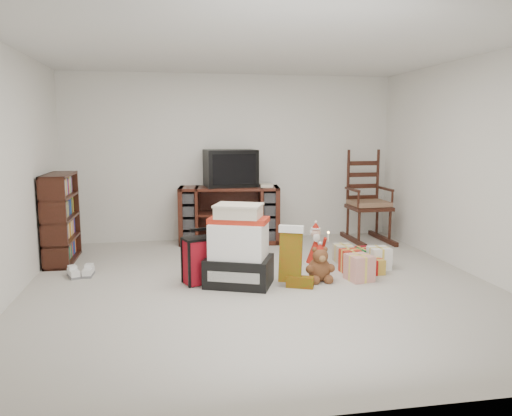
{
  "coord_description": "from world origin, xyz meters",
  "views": [
    {
      "loc": [
        -0.97,
        -5.09,
        1.65
      ],
      "look_at": [
        0.04,
        0.6,
        0.76
      ],
      "focal_mm": 35.0,
      "sensor_mm": 36.0,
      "label": 1
    }
  ],
  "objects_px": {
    "tv_stand": "(229,215)",
    "red_suitcase": "(203,260)",
    "gift_cluster": "(360,259)",
    "sneaker_pair": "(81,273)",
    "gift_pile": "(239,251)",
    "mrs_claus_figurine": "(224,245)",
    "rocking_chair": "(367,209)",
    "crt_television": "(230,168)",
    "santa_figurine": "(315,249)",
    "bookshelf": "(61,220)",
    "teddy_bear": "(319,266)"
  },
  "relations": [
    {
      "from": "tv_stand",
      "to": "red_suitcase",
      "type": "xyz_separation_m",
      "value": [
        -0.54,
        -1.98,
        -0.16
      ]
    },
    {
      "from": "gift_cluster",
      "to": "sneaker_pair",
      "type": "bearing_deg",
      "value": 175.66
    },
    {
      "from": "tv_stand",
      "to": "gift_pile",
      "type": "distance_m",
      "value": 2.11
    },
    {
      "from": "red_suitcase",
      "to": "mrs_claus_figurine",
      "type": "height_order",
      "value": "mrs_claus_figurine"
    },
    {
      "from": "tv_stand",
      "to": "rocking_chair",
      "type": "xyz_separation_m",
      "value": [
        2.08,
        -0.21,
        0.07
      ]
    },
    {
      "from": "rocking_chair",
      "to": "mrs_claus_figurine",
      "type": "xyz_separation_m",
      "value": [
        -2.3,
        -0.97,
        -0.25
      ]
    },
    {
      "from": "gift_pile",
      "to": "gift_cluster",
      "type": "height_order",
      "value": "gift_pile"
    },
    {
      "from": "tv_stand",
      "to": "crt_television",
      "type": "relative_size",
      "value": 1.94
    },
    {
      "from": "crt_television",
      "to": "mrs_claus_figurine",
      "type": "bearing_deg",
      "value": -106.52
    },
    {
      "from": "sneaker_pair",
      "to": "crt_television",
      "type": "height_order",
      "value": "crt_television"
    },
    {
      "from": "tv_stand",
      "to": "crt_television",
      "type": "distance_m",
      "value": 0.69
    },
    {
      "from": "tv_stand",
      "to": "rocking_chair",
      "type": "bearing_deg",
      "value": 0.79
    },
    {
      "from": "rocking_chair",
      "to": "santa_figurine",
      "type": "relative_size",
      "value": 2.61
    },
    {
      "from": "gift_pile",
      "to": "red_suitcase",
      "type": "relative_size",
      "value": 1.43
    },
    {
      "from": "bookshelf",
      "to": "sneaker_pair",
      "type": "xyz_separation_m",
      "value": [
        0.34,
        -0.75,
        -0.5
      ]
    },
    {
      "from": "rocking_chair",
      "to": "santa_figurine",
      "type": "distance_m",
      "value": 1.75
    },
    {
      "from": "gift_pile",
      "to": "red_suitcase",
      "type": "height_order",
      "value": "gift_pile"
    },
    {
      "from": "tv_stand",
      "to": "santa_figurine",
      "type": "xyz_separation_m",
      "value": [
        0.89,
        -1.47,
        -0.21
      ]
    },
    {
      "from": "gift_pile",
      "to": "mrs_claus_figurine",
      "type": "xyz_separation_m",
      "value": [
        -0.06,
        0.92,
        -0.14
      ]
    },
    {
      "from": "bookshelf",
      "to": "teddy_bear",
      "type": "height_order",
      "value": "bookshelf"
    },
    {
      "from": "santa_figurine",
      "to": "sneaker_pair",
      "type": "relative_size",
      "value": 1.75
    },
    {
      "from": "mrs_claus_figurine",
      "to": "crt_television",
      "type": "xyz_separation_m",
      "value": [
        0.24,
        1.23,
        0.88
      ]
    },
    {
      "from": "tv_stand",
      "to": "teddy_bear",
      "type": "relative_size",
      "value": 3.97
    },
    {
      "from": "crt_television",
      "to": "red_suitcase",
      "type": "bearing_deg",
      "value": -110.83
    },
    {
      "from": "red_suitcase",
      "to": "crt_television",
      "type": "relative_size",
      "value": 0.77
    },
    {
      "from": "rocking_chair",
      "to": "gift_cluster",
      "type": "height_order",
      "value": "rocking_chair"
    },
    {
      "from": "red_suitcase",
      "to": "mrs_claus_figurine",
      "type": "xyz_separation_m",
      "value": [
        0.32,
        0.79,
        -0.03
      ]
    },
    {
      "from": "tv_stand",
      "to": "sneaker_pair",
      "type": "bearing_deg",
      "value": -135.44
    },
    {
      "from": "bookshelf",
      "to": "santa_figurine",
      "type": "xyz_separation_m",
      "value": [
        3.13,
        -0.74,
        -0.33
      ]
    },
    {
      "from": "bookshelf",
      "to": "mrs_claus_figurine",
      "type": "relative_size",
      "value": 1.84
    },
    {
      "from": "bookshelf",
      "to": "sneaker_pair",
      "type": "distance_m",
      "value": 0.96
    },
    {
      "from": "tv_stand",
      "to": "red_suitcase",
      "type": "bearing_deg",
      "value": -98.48
    },
    {
      "from": "tv_stand",
      "to": "sneaker_pair",
      "type": "distance_m",
      "value": 2.44
    },
    {
      "from": "gift_pile",
      "to": "gift_cluster",
      "type": "bearing_deg",
      "value": 35.39
    },
    {
      "from": "teddy_bear",
      "to": "gift_cluster",
      "type": "distance_m",
      "value": 0.75
    },
    {
      "from": "santa_figurine",
      "to": "mrs_claus_figurine",
      "type": "bearing_deg",
      "value": 165.66
    },
    {
      "from": "red_suitcase",
      "to": "teddy_bear",
      "type": "relative_size",
      "value": 1.58
    },
    {
      "from": "sneaker_pair",
      "to": "crt_television",
      "type": "bearing_deg",
      "value": 26.14
    },
    {
      "from": "red_suitcase",
      "to": "mrs_claus_figurine",
      "type": "bearing_deg",
      "value": 49.11
    },
    {
      "from": "tv_stand",
      "to": "mrs_claus_figurine",
      "type": "bearing_deg",
      "value": -93.71
    },
    {
      "from": "tv_stand",
      "to": "crt_television",
      "type": "bearing_deg",
      "value": 61.79
    },
    {
      "from": "mrs_claus_figurine",
      "to": "crt_television",
      "type": "height_order",
      "value": "crt_television"
    },
    {
      "from": "bookshelf",
      "to": "sneaker_pair",
      "type": "relative_size",
      "value": 3.59
    },
    {
      "from": "mrs_claus_figurine",
      "to": "gift_pile",
      "type": "bearing_deg",
      "value": -86.23
    },
    {
      "from": "rocking_chair",
      "to": "teddy_bear",
      "type": "height_order",
      "value": "rocking_chair"
    },
    {
      "from": "gift_pile",
      "to": "santa_figurine",
      "type": "xyz_separation_m",
      "value": [
        1.05,
        0.64,
        -0.17
      ]
    },
    {
      "from": "gift_cluster",
      "to": "crt_television",
      "type": "distance_m",
      "value": 2.44
    },
    {
      "from": "gift_pile",
      "to": "bookshelf",
      "type": "bearing_deg",
      "value": 167.98
    },
    {
      "from": "tv_stand",
      "to": "gift_pile",
      "type": "height_order",
      "value": "gift_pile"
    },
    {
      "from": "bookshelf",
      "to": "santa_figurine",
      "type": "height_order",
      "value": "bookshelf"
    }
  ]
}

